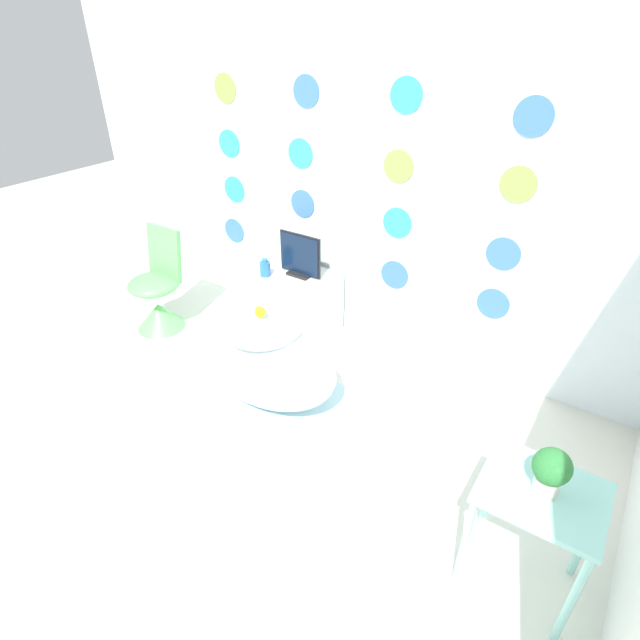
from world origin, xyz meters
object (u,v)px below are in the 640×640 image
at_px(tv, 300,257).
at_px(vase, 265,268).
at_px(potted_plant_left, 551,470).
at_px(chair, 158,298).
at_px(bathtub, 265,361).

height_order(tv, vase, tv).
xyz_separation_m(vase, potted_plant_left, (2.19, -0.98, 0.15)).
height_order(chair, tv, tv).
bearing_deg(chair, vase, 29.32).
distance_m(bathtub, potted_plant_left, 1.80).
relative_size(bathtub, vase, 7.43).
height_order(tv, potted_plant_left, tv).
bearing_deg(potted_plant_left, tv, 150.33).
bearing_deg(potted_plant_left, bathtub, 167.84).
relative_size(bathtub, tv, 2.90).
bearing_deg(vase, potted_plant_left, -24.01).
height_order(vase, potted_plant_left, potted_plant_left).
xyz_separation_m(chair, tv, (0.96, 0.58, 0.38)).
xyz_separation_m(chair, potted_plant_left, (2.94, -0.55, 0.44)).
distance_m(chair, vase, 0.91).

